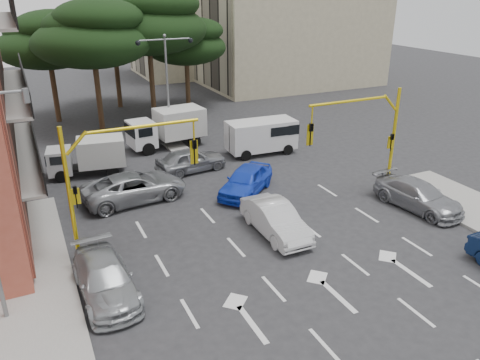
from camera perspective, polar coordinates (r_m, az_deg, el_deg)
The scene contains 21 objects.
ground at distance 22.35m, azimuth 4.19°, elevation -7.03°, with size 120.00×120.00×0.00m, color #28282B.
median_strip at distance 35.93m, azimuth -8.44°, elevation 4.64°, with size 1.40×6.00×0.15m, color gray.
apartment_beige_near at distance 57.15m, azimuth 6.33°, elevation 20.86°, with size 20.20×12.15×18.70m.
apartment_beige_far at distance 64.95m, azimuth -5.26°, elevation 20.22°, with size 16.20×12.15×16.70m.
pine_left_near at distance 39.32m, azimuth -17.57°, elevation 16.66°, with size 9.15×9.15×10.23m.
pine_center at distance 42.24m, azimuth -11.11°, elevation 18.55°, with size 9.98×9.98×11.16m.
pine_left_far at distance 43.03m, azimuth -22.41°, elevation 15.54°, with size 8.32×8.32×9.30m.
pine_right at distance 45.49m, azimuth -6.53°, elevation 16.45°, with size 7.49×7.49×8.37m.
pine_back at distance 46.71m, azimuth -15.21°, elevation 17.71°, with size 9.15×9.15×10.23m.
signal_mast_right at distance 26.05m, azimuth 15.46°, elevation 5.88°, with size 5.79×0.37×6.00m.
signal_mast_left at distance 20.31m, azimuth -15.36°, elevation 1.16°, with size 5.79×0.37×6.00m.
street_lamp_center at distance 34.67m, azimuth -8.95°, elevation 13.08°, with size 4.16×0.36×7.77m.
car_white_hatch at distance 22.36m, azimuth 4.33°, elevation -4.80°, with size 1.61×4.62×1.52m, color silver.
car_blue_compact at distance 26.60m, azimuth 0.75°, elevation -0.03°, with size 1.86×4.61×1.57m, color blue.
car_silver_wagon at distance 18.92m, azimuth -16.14°, elevation -11.52°, with size 1.97×4.83×1.40m, color #94989C.
car_silver_cross_a at distance 26.36m, azimuth -12.73°, elevation -0.83°, with size 2.62×5.68×1.58m, color #999CA1.
car_silver_cross_b at distance 29.94m, azimuth -6.01°, elevation 2.47°, with size 1.82×4.52×1.54m, color gray.
car_silver_parked at distance 26.57m, azimuth 20.88°, elevation -1.76°, with size 2.04×5.03×1.46m, color gray.
van_white at distance 33.01m, azimuth 2.60°, elevation 5.29°, with size 2.17×4.79×2.40m, color silver, non-canonical shape.
box_truck_a at distance 30.62m, azimuth -18.09°, elevation 2.66°, with size 1.97×4.69×2.31m, color silver, non-canonical shape.
box_truck_b at distance 34.66m, azimuth -8.88°, elevation 6.20°, with size 2.35×5.60×2.75m, color white, non-canonical shape.
Camera 1 is at (-9.78, -16.78, 11.06)m, focal length 35.00 mm.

